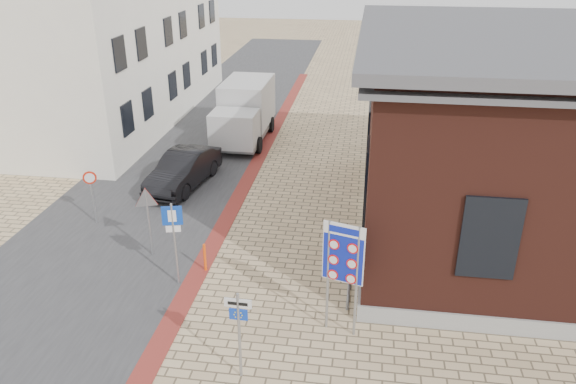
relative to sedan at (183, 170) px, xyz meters
The scene contains 16 objects.
ground 10.05m from the sedan, 63.55° to the right, with size 120.00×120.00×0.00m, color tan.
road_strip 6.15m from the sedan, 99.75° to the left, with size 7.00×60.00×0.02m, color #38383A.
curb_strip 2.76m from the sedan, 22.55° to the left, with size 0.60×40.00×0.02m, color maroon.
brick_building 13.88m from the sedan, ahead, with size 13.00×13.00×6.80m.
townhouse_near 7.98m from the sedan, 155.15° to the left, with size 7.40×6.40×8.30m.
townhouse_mid 11.78m from the sedan, 125.89° to the left, with size 7.40×6.40×9.10m.
townhouse_far 16.74m from the sedan, 113.49° to the left, with size 7.40×6.40×8.30m.
bike_rack 9.84m from the sedan, 43.60° to the right, with size 0.08×1.80×0.60m.
sedan is the anchor object (origin of this frame).
box_truck 6.18m from the sedan, 78.08° to the left, with size 2.41×5.52×2.88m.
border_sign 11.08m from the sedan, 50.59° to the right, with size 1.05×0.35×3.17m.
essen_sign 11.53m from the sedan, 65.59° to the right, with size 0.63×0.07×2.32m.
parking_sign 7.35m from the sedan, 73.61° to the right, with size 0.58×0.17×2.65m.
yield_sign 5.61m from the sedan, 83.08° to the right, with size 0.79×0.35×2.32m.
speed_sign 4.27m from the sedan, 120.30° to the right, with size 0.45×0.22×2.02m.
bollard 6.73m from the sedan, 66.66° to the right, with size 0.08×0.08×0.94m, color #FC510D.
Camera 1 is at (2.87, -11.49, 9.49)m, focal length 35.00 mm.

